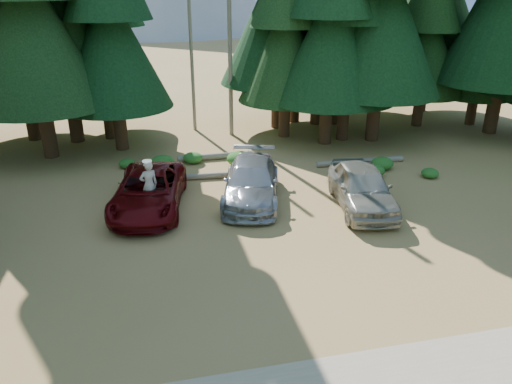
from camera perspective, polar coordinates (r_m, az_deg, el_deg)
ground at (r=16.66m, az=3.43°, el=-7.54°), size 160.00×160.00×0.00m
forest_belt_north at (r=30.24m, az=-4.48°, el=6.75°), size 36.00×7.00×22.00m
snag_front at (r=28.77m, az=-3.05°, el=18.13°), size 0.24×0.24×12.00m
snag_back at (r=30.08m, az=-7.44°, el=16.28°), size 0.20×0.20×10.00m
red_pickup at (r=20.19m, az=-12.17°, el=0.13°), size 3.53×5.97×1.56m
silver_minivan_center at (r=20.60m, az=-0.53°, el=1.18°), size 3.56×5.83×1.58m
silver_minivan_right at (r=20.35m, az=12.02°, el=0.57°), size 2.79×5.30×1.72m
frisbee_player at (r=19.58m, az=-12.13°, el=0.82°), size 0.81×0.66×1.94m
log_left at (r=23.16m, az=-3.87°, el=1.94°), size 3.94×0.53×0.28m
log_mid at (r=25.64m, az=-4.64°, el=4.09°), size 3.86×0.36×0.32m
log_right at (r=25.39m, az=11.81°, el=3.43°), size 4.53×0.39×0.29m
shrub_far_left at (r=24.64m, az=-10.65°, el=3.36°), size 1.18×1.18×0.65m
shrub_left at (r=25.15m, az=-14.51°, el=3.18°), size 0.82×0.82×0.45m
shrub_center_left at (r=24.65m, az=-1.90°, el=3.83°), size 1.27×1.27×0.70m
shrub_center_right at (r=25.21m, az=-7.22°, el=3.90°), size 0.98×0.98×0.54m
shrub_right at (r=23.97m, az=13.35°, el=2.44°), size 1.01×1.01×0.56m
shrub_far_right at (r=24.96m, az=14.25°, el=3.21°), size 1.06×1.06×0.58m
shrub_edge_east at (r=24.51m, az=19.27°, el=2.06°), size 0.80×0.80×0.44m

